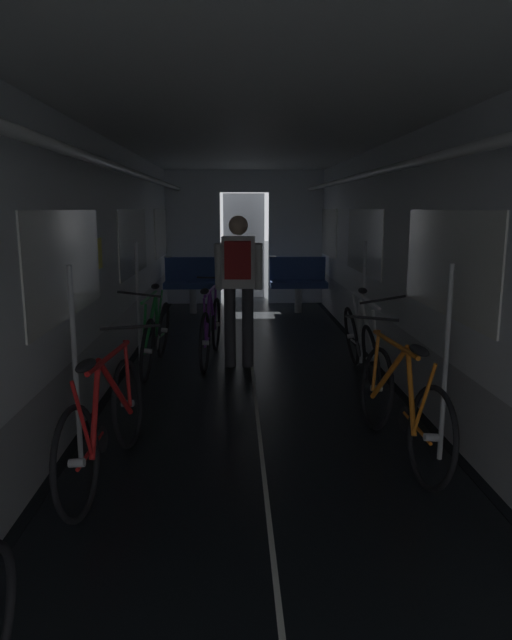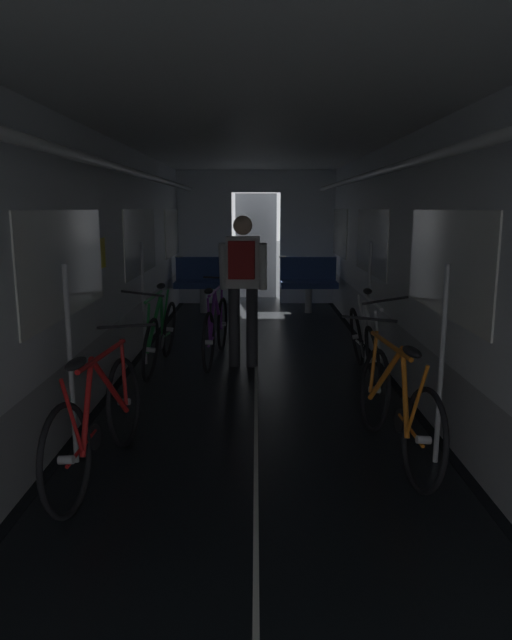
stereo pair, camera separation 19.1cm
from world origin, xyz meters
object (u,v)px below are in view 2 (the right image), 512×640
object	(u,v)px
bench_seat_far_right	(309,279)
bicycle_green	(160,334)
bicycle_purple_in_aisle	(216,328)
bicycle_red	(99,421)
bicycle_orange	(396,406)
person_cyclist_aisle	(243,277)
bench_seat_far_left	(203,279)
bicycle_white	(365,343)

from	to	relation	value
bench_seat_far_right	bicycle_green	distance (m)	4.04
bicycle_purple_in_aisle	bicycle_red	bearing A→B (deg)	-100.90
bicycle_orange	person_cyclist_aisle	xyz separation A→B (m)	(-1.14, 2.40, 0.63)
bench_seat_far_left	bicycle_green	bearing A→B (deg)	-92.70
bench_seat_far_left	bicycle_red	bearing A→B (deg)	-91.29
person_cyclist_aisle	bicycle_purple_in_aisle	world-z (taller)	person_cyclist_aisle
bicycle_white	person_cyclist_aisle	xyz separation A→B (m)	(-1.29, 0.43, 0.64)
bicycle_red	bicycle_white	bearing A→B (deg)	45.94
bicycle_red	bicycle_orange	distance (m)	2.06
bench_seat_far_left	person_cyclist_aisle	xyz separation A→B (m)	(0.76, -3.48, 0.45)
person_cyclist_aisle	bicycle_green	bearing A→B (deg)	-177.36
bicycle_white	bicycle_orange	size ratio (longest dim) A/B	1.00
bench_seat_far_right	bicycle_white	size ratio (longest dim) A/B	0.58
bench_seat_far_left	person_cyclist_aisle	world-z (taller)	person_cyclist_aisle
bench_seat_far_right	bicycle_red	xyz separation A→B (m)	(-1.94, -6.17, -0.18)
bench_seat_far_left	bicycle_red	world-z (taller)	bench_seat_far_left
bicycle_green	bicycle_purple_in_aisle	world-z (taller)	bicycle_green
bicycle_orange	bicycle_white	bearing A→B (deg)	85.79
bench_seat_far_right	bicycle_green	world-z (taller)	bench_seat_far_right
bicycle_orange	bench_seat_far_left	bearing A→B (deg)	107.91
person_cyclist_aisle	bicycle_purple_in_aisle	size ratio (longest dim) A/B	1.00
bench_seat_far_left	bicycle_orange	distance (m)	6.18
bicycle_white	bicycle_purple_in_aisle	distance (m)	1.76
bench_seat_far_right	bicycle_purple_in_aisle	bearing A→B (deg)	-113.07
bicycle_red	bicycle_white	distance (m)	3.14
bicycle_red	bicycle_purple_in_aisle	bearing A→B (deg)	79.10
bicycle_red	bicycle_purple_in_aisle	distance (m)	3.01
bicycle_orange	bicycle_green	distance (m)	3.13
bench_seat_far_right	bicycle_white	xyz separation A→B (m)	(0.24, -3.92, -0.19)
bicycle_orange	bicycle_green	xyz separation A→B (m)	(-2.07, 2.35, 0.00)
person_cyclist_aisle	bicycle_purple_in_aisle	xyz separation A→B (m)	(-0.33, 0.27, -0.63)
bench_seat_far_right	bicycle_orange	world-z (taller)	bench_seat_far_right
bicycle_white	bicycle_green	xyz separation A→B (m)	(-2.21, 0.39, 0.00)
bicycle_white	bicycle_purple_in_aisle	xyz separation A→B (m)	(-1.61, 0.70, 0.00)
bench_seat_far_left	bicycle_green	distance (m)	3.53
bicycle_white	bicycle_purple_in_aisle	world-z (taller)	bicycle_white
bench_seat_far_right	person_cyclist_aisle	distance (m)	3.66
bench_seat_far_right	bicycle_orange	xyz separation A→B (m)	(0.10, -5.88, -0.19)
person_cyclist_aisle	bench_seat_far_right	bearing A→B (deg)	73.33
bicycle_white	bicycle_orange	xyz separation A→B (m)	(-0.14, -1.96, 0.00)
bicycle_orange	person_cyclist_aisle	bearing A→B (deg)	115.50
bench_seat_far_right	bicycle_red	world-z (taller)	bench_seat_far_right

